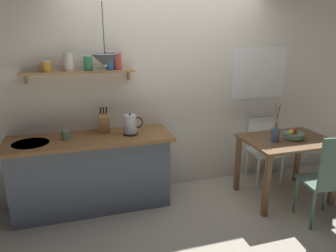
{
  "coord_description": "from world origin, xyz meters",
  "views": [
    {
      "loc": [
        -1.11,
        -3.1,
        1.99
      ],
      "look_at": [
        -0.1,
        0.25,
        0.95
      ],
      "focal_mm": 33.07,
      "sensor_mm": 36.0,
      "label": 1
    }
  ],
  "objects_px": {
    "twig_vase": "(275,135)",
    "knife_block": "(104,123)",
    "coffee_mug_by_sink": "(65,135)",
    "dining_table": "(286,148)",
    "dining_chair_near": "(329,176)",
    "dining_chair_far": "(263,146)",
    "fruit_bowl": "(293,134)",
    "electric_kettle": "(130,125)",
    "pendant_lamp": "(105,60)"
  },
  "relations": [
    {
      "from": "dining_table",
      "to": "twig_vase",
      "type": "height_order",
      "value": "twig_vase"
    },
    {
      "from": "knife_block",
      "to": "fruit_bowl",
      "type": "bearing_deg",
      "value": -14.28
    },
    {
      "from": "twig_vase",
      "to": "knife_block",
      "type": "distance_m",
      "value": 2.01
    },
    {
      "from": "dining_chair_far",
      "to": "electric_kettle",
      "type": "xyz_separation_m",
      "value": [
        -1.88,
        -0.14,
        0.51
      ]
    },
    {
      "from": "twig_vase",
      "to": "pendant_lamp",
      "type": "relative_size",
      "value": 0.74
    },
    {
      "from": "dining_table",
      "to": "pendant_lamp",
      "type": "height_order",
      "value": "pendant_lamp"
    },
    {
      "from": "twig_vase",
      "to": "electric_kettle",
      "type": "relative_size",
      "value": 1.8
    },
    {
      "from": "electric_kettle",
      "to": "pendant_lamp",
      "type": "distance_m",
      "value": 0.78
    },
    {
      "from": "pendant_lamp",
      "to": "dining_chair_far",
      "type": "bearing_deg",
      "value": 4.98
    },
    {
      "from": "dining_chair_near",
      "to": "dining_chair_far",
      "type": "distance_m",
      "value": 1.18
    },
    {
      "from": "dining_table",
      "to": "fruit_bowl",
      "type": "height_order",
      "value": "fruit_bowl"
    },
    {
      "from": "dining_table",
      "to": "dining_chair_near",
      "type": "xyz_separation_m",
      "value": [
        0.06,
        -0.63,
        -0.09
      ]
    },
    {
      "from": "twig_vase",
      "to": "electric_kettle",
      "type": "distance_m",
      "value": 1.69
    },
    {
      "from": "knife_block",
      "to": "pendant_lamp",
      "type": "height_order",
      "value": "pendant_lamp"
    },
    {
      "from": "electric_kettle",
      "to": "coffee_mug_by_sink",
      "type": "relative_size",
      "value": 2.19
    },
    {
      "from": "fruit_bowl",
      "to": "coffee_mug_by_sink",
      "type": "height_order",
      "value": "coffee_mug_by_sink"
    },
    {
      "from": "dining_table",
      "to": "dining_chair_far",
      "type": "xyz_separation_m",
      "value": [
        0.04,
        0.54,
        -0.17
      ]
    },
    {
      "from": "coffee_mug_by_sink",
      "to": "pendant_lamp",
      "type": "relative_size",
      "value": 0.19
    },
    {
      "from": "dining_chair_far",
      "to": "pendant_lamp",
      "type": "height_order",
      "value": "pendant_lamp"
    },
    {
      "from": "fruit_bowl",
      "to": "pendant_lamp",
      "type": "bearing_deg",
      "value": 170.49
    },
    {
      "from": "electric_kettle",
      "to": "coffee_mug_by_sink",
      "type": "xyz_separation_m",
      "value": [
        -0.72,
        0.02,
        -0.06
      ]
    },
    {
      "from": "knife_block",
      "to": "coffee_mug_by_sink",
      "type": "distance_m",
      "value": 0.46
    },
    {
      "from": "knife_block",
      "to": "dining_chair_near",
      "type": "bearing_deg",
      "value": -28.51
    },
    {
      "from": "dining_table",
      "to": "electric_kettle",
      "type": "relative_size",
      "value": 3.91
    },
    {
      "from": "dining_chair_near",
      "to": "fruit_bowl",
      "type": "height_order",
      "value": "dining_chair_near"
    },
    {
      "from": "electric_kettle",
      "to": "knife_block",
      "type": "xyz_separation_m",
      "value": [
        -0.28,
        0.15,
        0.01
      ]
    },
    {
      "from": "dining_table",
      "to": "pendant_lamp",
      "type": "distance_m",
      "value": 2.38
    },
    {
      "from": "dining_chair_far",
      "to": "fruit_bowl",
      "type": "height_order",
      "value": "fruit_bowl"
    },
    {
      "from": "dining_chair_near",
      "to": "coffee_mug_by_sink",
      "type": "xyz_separation_m",
      "value": [
        -2.61,
        1.06,
        0.37
      ]
    },
    {
      "from": "fruit_bowl",
      "to": "dining_chair_near",
      "type": "bearing_deg",
      "value": -91.06
    },
    {
      "from": "dining_table",
      "to": "twig_vase",
      "type": "bearing_deg",
      "value": -170.12
    },
    {
      "from": "fruit_bowl",
      "to": "electric_kettle",
      "type": "relative_size",
      "value": 0.93
    },
    {
      "from": "electric_kettle",
      "to": "pendant_lamp",
      "type": "height_order",
      "value": "pendant_lamp"
    },
    {
      "from": "electric_kettle",
      "to": "dining_chair_near",
      "type": "bearing_deg",
      "value": -28.63
    },
    {
      "from": "twig_vase",
      "to": "dining_table",
      "type": "bearing_deg",
      "value": 9.88
    },
    {
      "from": "fruit_bowl",
      "to": "electric_kettle",
      "type": "distance_m",
      "value": 1.96
    },
    {
      "from": "fruit_bowl",
      "to": "knife_block",
      "type": "distance_m",
      "value": 2.27
    },
    {
      "from": "electric_kettle",
      "to": "coffee_mug_by_sink",
      "type": "distance_m",
      "value": 0.72
    },
    {
      "from": "dining_chair_near",
      "to": "fruit_bowl",
      "type": "relative_size",
      "value": 4.15
    },
    {
      "from": "dining_chair_near",
      "to": "electric_kettle",
      "type": "distance_m",
      "value": 2.2
    },
    {
      "from": "dining_table",
      "to": "fruit_bowl",
      "type": "xyz_separation_m",
      "value": [
        0.07,
        -0.01,
        0.18
      ]
    },
    {
      "from": "dining_chair_near",
      "to": "knife_block",
      "type": "relative_size",
      "value": 3.26
    },
    {
      "from": "dining_table",
      "to": "dining_chair_far",
      "type": "height_order",
      "value": "dining_chair_far"
    },
    {
      "from": "fruit_bowl",
      "to": "pendant_lamp",
      "type": "relative_size",
      "value": 0.38
    },
    {
      "from": "dining_chair_far",
      "to": "electric_kettle",
      "type": "bearing_deg",
      "value": -175.8
    },
    {
      "from": "fruit_bowl",
      "to": "pendant_lamp",
      "type": "xyz_separation_m",
      "value": [
        -2.16,
        0.36,
        0.9
      ]
    },
    {
      "from": "twig_vase",
      "to": "electric_kettle",
      "type": "bearing_deg",
      "value": 164.98
    },
    {
      "from": "fruit_bowl",
      "to": "knife_block",
      "type": "height_order",
      "value": "knife_block"
    },
    {
      "from": "fruit_bowl",
      "to": "dining_table",
      "type": "bearing_deg",
      "value": 173.35
    },
    {
      "from": "dining_chair_far",
      "to": "knife_block",
      "type": "distance_m",
      "value": 2.22
    }
  ]
}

